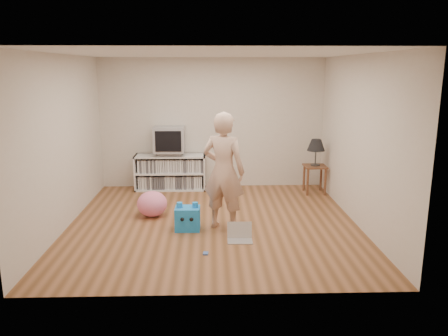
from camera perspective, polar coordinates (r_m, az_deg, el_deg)
ground at (r=6.97m, az=-1.42°, el=-7.17°), size 4.50×4.50×0.00m
walls at (r=6.63m, az=-1.48°, el=3.43°), size 4.52×4.52×2.60m
ceiling at (r=6.55m, az=-1.55°, el=14.73°), size 4.50×4.50×0.01m
media_unit at (r=8.86m, az=-7.01°, el=-0.52°), size 1.40×0.45×0.70m
dvd_deck at (r=8.76m, az=-7.09°, el=1.91°), size 0.45×0.35×0.07m
crt_tv at (r=8.71m, az=-7.14°, el=3.74°), size 0.60×0.53×0.50m
side_table at (r=8.67m, az=11.77°, el=-0.55°), size 0.42×0.42×0.55m
table_lamp at (r=8.56m, az=11.93°, el=2.87°), size 0.34×0.34×0.52m
person at (r=6.50m, az=-0.04°, el=-0.45°), size 0.76×0.64×1.78m
laptop at (r=6.29m, az=2.07°, el=-8.80°), size 0.35×0.29×0.24m
playing_cards at (r=5.86m, az=-2.41°, el=-11.07°), size 0.07×0.10×0.02m
plush_blue at (r=6.65m, az=-4.78°, el=-6.54°), size 0.38×0.33×0.43m
plush_pink at (r=7.31m, az=-9.37°, el=-4.64°), size 0.65×0.65×0.42m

